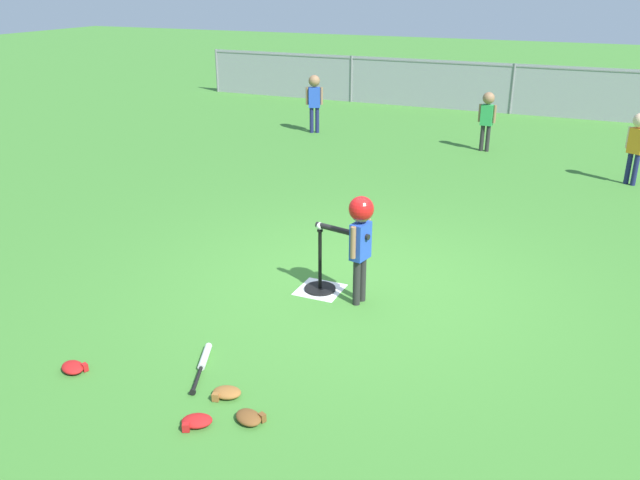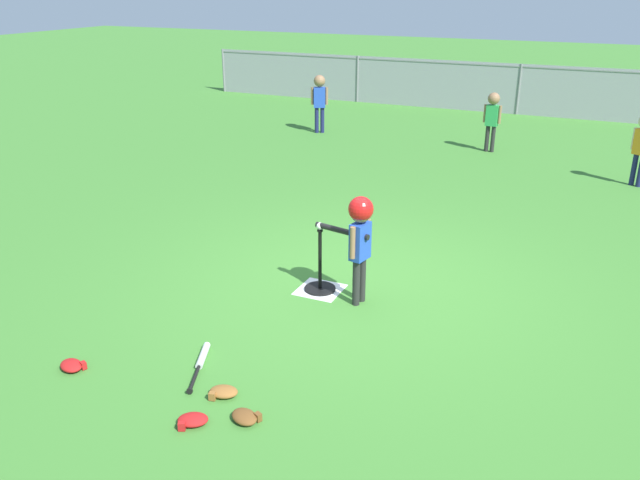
{
  "view_description": "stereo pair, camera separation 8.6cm",
  "coord_description": "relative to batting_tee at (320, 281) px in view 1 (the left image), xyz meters",
  "views": [
    {
      "loc": [
        2.08,
        -5.76,
        2.96
      ],
      "look_at": [
        -0.33,
        -0.27,
        0.55
      ],
      "focal_mm": 36.64,
      "sensor_mm": 36.0,
      "label": 1
    },
    {
      "loc": [
        2.16,
        -5.72,
        2.96
      ],
      "look_at": [
        -0.33,
        -0.27,
        0.55
      ],
      "focal_mm": 36.64,
      "sensor_mm": 36.0,
      "label": 2
    }
  ],
  "objects": [
    {
      "name": "fielder_deep_right",
      "position": [
        -3.05,
        6.65,
        0.65
      ],
      "size": [
        0.32,
        0.23,
        1.16
      ],
      "color": "#191E4C",
      "rests_on": "ground_plane"
    },
    {
      "name": "batting_tee",
      "position": [
        0.0,
        0.0,
        0.0
      ],
      "size": [
        0.32,
        0.32,
        0.66
      ],
      "color": "black",
      "rests_on": "ground_plane"
    },
    {
      "name": "glove_outfield_drop",
      "position": [
        -1.23,
        -2.17,
        -0.07
      ],
      "size": [
        0.26,
        0.23,
        0.07
      ],
      "color": "#B21919",
      "rests_on": "ground_plane"
    },
    {
      "name": "spare_bat_silver",
      "position": [
        -0.32,
        -1.66,
        -0.07
      ],
      "size": [
        0.31,
        0.65,
        0.06
      ],
      "color": "silver",
      "rests_on": "ground_plane"
    },
    {
      "name": "outfield_fence",
      "position": [
        0.33,
        10.34,
        0.51
      ],
      "size": [
        16.06,
        0.06,
        1.15
      ],
      "color": "slate",
      "rests_on": "ground_plane"
    },
    {
      "name": "glove_near_bats",
      "position": [
        0.39,
        -2.16,
        -0.07
      ],
      "size": [
        0.27,
        0.24,
        0.07
      ],
      "color": "brown",
      "rests_on": "ground_plane"
    },
    {
      "name": "baseball_on_tee",
      "position": [
        0.0,
        0.0,
        0.59
      ],
      "size": [
        0.07,
        0.07,
        0.07
      ],
      "primitive_type": "sphere",
      "color": "white",
      "rests_on": "batting_tee"
    },
    {
      "name": "glove_tossed_aside",
      "position": [
        0.07,
        -2.35,
        -0.07
      ],
      "size": [
        0.27,
        0.24,
        0.07
      ],
      "color": "#B21919",
      "rests_on": "ground_plane"
    },
    {
      "name": "fielder_near_right",
      "position": [
        2.9,
        5.28,
        0.61
      ],
      "size": [
        0.29,
        0.22,
        1.1
      ],
      "color": "#191E4C",
      "rests_on": "ground_plane"
    },
    {
      "name": "home_plate",
      "position": [
        0.0,
        0.0,
        -0.1
      ],
      "size": [
        0.44,
        0.44,
        0.01
      ],
      "primitive_type": "cube",
      "color": "white",
      "rests_on": "ground_plane"
    },
    {
      "name": "glove_by_plate",
      "position": [
        0.09,
        -1.97,
        -0.07
      ],
      "size": [
        0.25,
        0.21,
        0.07
      ],
      "color": "brown",
      "rests_on": "ground_plane"
    },
    {
      "name": "batter_child",
      "position": [
        0.45,
        -0.09,
        0.67
      ],
      "size": [
        0.62,
        0.31,
        1.09
      ],
      "color": "#262626",
      "rests_on": "ground_plane"
    },
    {
      "name": "fielder_deep_left",
      "position": [
        0.44,
        6.5,
        0.59
      ],
      "size": [
        0.32,
        0.21,
        1.07
      ],
      "color": "#262626",
      "rests_on": "ground_plane"
    },
    {
      "name": "ground_plane",
      "position": [
        0.33,
        0.27,
        -0.1
      ],
      "size": [
        60.0,
        60.0,
        0.0
      ],
      "primitive_type": "plane",
      "color": "#3D7A2D"
    }
  ]
}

